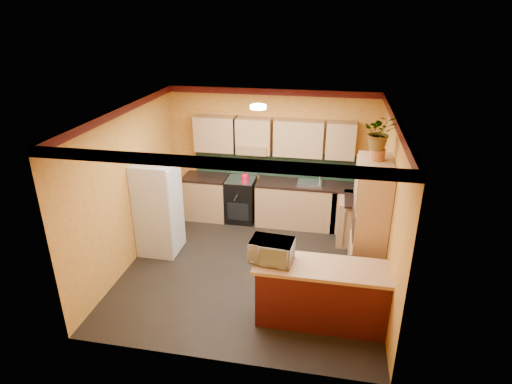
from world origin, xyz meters
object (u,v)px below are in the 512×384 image
breakfast_bar (322,296)px  microwave (272,251)px  pantry (369,226)px  base_cabinets_back (271,203)px  stove (241,200)px  fridge (158,208)px

breakfast_bar → microwave: size_ratio=3.14×
breakfast_bar → pantry: bearing=59.6°
base_cabinets_back → breakfast_bar: bearing=-67.9°
stove → microwave: bearing=-69.5°
fridge → breakfast_bar: (2.98, -1.45, -0.41)m
base_cabinets_back → pantry: (1.81, -1.86, 0.61)m
base_cabinets_back → fridge: 2.36m
base_cabinets_back → pantry: 2.67m
base_cabinets_back → microwave: 3.03m
pantry → fridge: bearing=173.8°
stove → base_cabinets_back: bearing=0.0°
base_cabinets_back → stove: 0.63m
base_cabinets_back → pantry: bearing=-45.9°
base_cabinets_back → pantry: size_ratio=1.74×
breakfast_bar → microwave: bearing=180.0°
microwave → fridge: bearing=152.4°
fridge → microwave: (2.26, -1.45, 0.24)m
fridge → pantry: (3.60, -0.39, 0.20)m
fridge → base_cabinets_back: bearing=39.4°
breakfast_bar → microwave: microwave is taller
base_cabinets_back → microwave: microwave is taller
fridge → breakfast_bar: bearing=-25.9°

